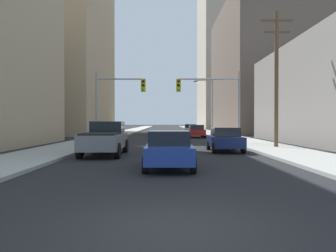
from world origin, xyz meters
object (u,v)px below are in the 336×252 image
object	(u,v)px
sedan_red	(196,131)
traffic_signal_near_right	(211,95)
sedan_navy	(225,139)
sedan_blue	(169,149)
traffic_signal_near_left	(118,95)
sedan_beige	(190,129)
pickup_truck_grey	(105,138)

from	to	relation	value
sedan_red	traffic_signal_near_right	bearing A→B (deg)	-89.40
sedan_navy	sedan_blue	bearing A→B (deg)	-115.53
traffic_signal_near_left	traffic_signal_near_right	xyz separation A→B (m)	(7.67, 0.00, 0.05)
sedan_navy	traffic_signal_near_left	size ratio (longest dim) A/B	0.70
sedan_beige	traffic_signal_near_right	bearing A→B (deg)	-90.01
pickup_truck_grey	sedan_blue	distance (m)	6.53
sedan_blue	traffic_signal_near_left	xyz separation A→B (m)	(-4.04, 13.97, 3.29)
sedan_navy	sedan_beige	xyz separation A→B (m)	(0.03, 29.80, 0.00)
traffic_signal_near_left	pickup_truck_grey	bearing A→B (deg)	-86.70
pickup_truck_grey	traffic_signal_near_right	size ratio (longest dim) A/B	0.90
sedan_navy	sedan_red	xyz separation A→B (m)	(-0.10, 18.36, 0.00)
sedan_blue	sedan_navy	xyz separation A→B (m)	(3.61, 7.55, 0.00)
pickup_truck_grey	sedan_blue	xyz separation A→B (m)	(3.55, -5.48, -0.16)
sedan_red	sedan_beige	bearing A→B (deg)	89.35
traffic_signal_near_right	sedan_blue	bearing A→B (deg)	-104.55
pickup_truck_grey	traffic_signal_near_left	bearing A→B (deg)	93.30
pickup_truck_grey	sedan_navy	size ratio (longest dim) A/B	1.29
sedan_blue	traffic_signal_near_left	bearing A→B (deg)	106.14
pickup_truck_grey	traffic_signal_near_right	world-z (taller)	traffic_signal_near_right
sedan_beige	traffic_signal_near_right	xyz separation A→B (m)	(-0.00, -23.38, 3.34)
traffic_signal_near_left	traffic_signal_near_right	bearing A→B (deg)	0.00
sedan_red	traffic_signal_near_right	distance (m)	12.40
pickup_truck_grey	sedan_beige	distance (m)	32.67
traffic_signal_near_left	sedan_beige	bearing A→B (deg)	71.83
sedan_blue	pickup_truck_grey	bearing A→B (deg)	122.97
sedan_navy	traffic_signal_near_left	distance (m)	10.51
traffic_signal_near_left	sedan_navy	bearing A→B (deg)	-40.01
traffic_signal_near_right	traffic_signal_near_left	bearing A→B (deg)	-180.00
sedan_navy	sedan_red	world-z (taller)	same
sedan_blue	sedan_navy	size ratio (longest dim) A/B	1.00
sedan_navy	traffic_signal_near_left	bearing A→B (deg)	139.99
traffic_signal_near_left	sedan_red	bearing A→B (deg)	57.71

